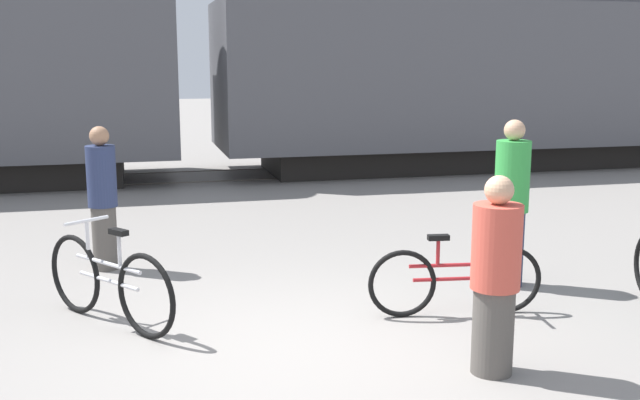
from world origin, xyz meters
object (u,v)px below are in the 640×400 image
(freight_train, at_px, (195,48))
(person_in_navy, at_px, (103,198))
(bicycle_silver, at_px, (109,282))
(person_in_red, at_px, (495,278))
(bicycle_maroon, at_px, (456,280))
(person_in_green, at_px, (511,204))

(freight_train, relative_size, person_in_navy, 33.50)
(bicycle_silver, bearing_deg, person_in_red, -32.15)
(freight_train, xyz_separation_m, person_in_red, (1.34, -10.45, -1.84))
(bicycle_silver, xyz_separation_m, bicycle_maroon, (3.18, -0.53, -0.05))
(bicycle_silver, distance_m, person_in_red, 3.45)
(freight_train, height_order, bicycle_maroon, freight_train)
(person_in_navy, bearing_deg, bicycle_silver, 70.17)
(person_in_navy, bearing_deg, freight_train, -126.49)
(person_in_navy, relative_size, person_in_red, 1.07)
(bicycle_silver, distance_m, bicycle_maroon, 3.22)
(freight_train, height_order, person_in_red, freight_train)
(bicycle_silver, bearing_deg, person_in_navy, 92.75)
(freight_train, xyz_separation_m, person_in_navy, (-1.66, -6.70, -1.77))
(person_in_red, bearing_deg, freight_train, 140.27)
(freight_train, bearing_deg, bicycle_silver, -100.29)
(bicycle_silver, height_order, person_in_navy, person_in_navy)
(bicycle_maroon, relative_size, person_in_green, 0.94)
(freight_train, bearing_deg, bicycle_maroon, -80.00)
(bicycle_silver, distance_m, person_in_navy, 1.98)
(bicycle_silver, xyz_separation_m, person_in_red, (2.90, -1.82, 0.36))
(person_in_green, bearing_deg, freight_train, 114.82)
(bicycle_maroon, xyz_separation_m, person_in_navy, (-3.27, 2.45, 0.49))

